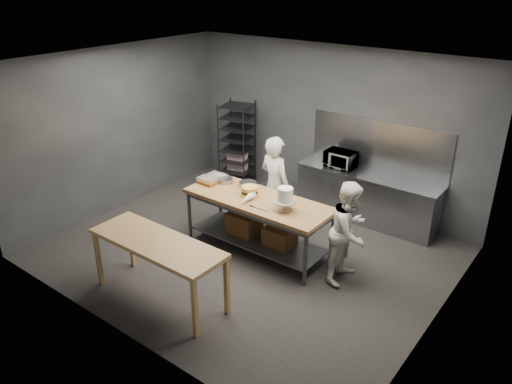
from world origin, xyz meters
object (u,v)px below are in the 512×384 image
chef_right (350,232)px  frosted_cake_stand (285,197)px  work_table (258,218)px  chef_behind (275,185)px  layer_cake (250,191)px  speed_rack (237,145)px  microwave (340,159)px  near_counter (157,247)px

chef_right → frosted_cake_stand: chef_right is taller
work_table → chef_behind: size_ratio=1.39×
work_table → chef_right: bearing=5.5°
frosted_cake_stand → layer_cake: 0.75m
frosted_cake_stand → work_table: bearing=169.8°
layer_cake → speed_rack: bearing=133.6°
work_table → microwave: microwave is taller
frosted_cake_stand → layer_cake: frosted_cake_stand is taller
near_counter → microwave: (0.63, 3.87, 0.24)m
work_table → microwave: bearing=80.3°
microwave → near_counter: bearing=-99.2°
near_counter → layer_cake: (0.12, 1.85, 0.19)m
microwave → frosted_cake_stand: 2.13m
work_table → near_counter: work_table is taller
near_counter → speed_rack: size_ratio=1.14×
work_table → near_counter: 1.90m
speed_rack → microwave: (2.35, 0.08, 0.19)m
chef_behind → frosted_cake_stand: chef_behind is taller
chef_right → microwave: 2.23m
chef_right → frosted_cake_stand: (-0.96, -0.25, 0.38)m
speed_rack → layer_cake: bearing=-46.4°
chef_behind → microwave: 1.44m
work_table → chef_right: 1.55m
near_counter → microwave: microwave is taller
chef_behind → layer_cake: bearing=100.0°
frosted_cake_stand → layer_cake: (-0.74, 0.09, -0.15)m
near_counter → microwave: bearing=80.8°
microwave → layer_cake: size_ratio=2.06×
speed_rack → chef_right: speed_rack is taller
frosted_cake_stand → speed_rack: bearing=141.8°
work_table → frosted_cake_stand: size_ratio=6.57×
microwave → frosted_cake_stand: size_ratio=1.48×
work_table → frosted_cake_stand: bearing=-10.2°
microwave → chef_behind: bearing=-110.7°
near_counter → chef_behind: chef_behind is taller
microwave → speed_rack: bearing=-178.1°
work_table → layer_cake: (-0.16, -0.01, 0.43)m
chef_behind → microwave: (0.50, 1.33, 0.19)m
work_table → frosted_cake_stand: 0.82m
work_table → speed_rack: speed_rack is taller
near_counter → chef_behind: 2.54m
work_table → layer_cake: size_ratio=9.11×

